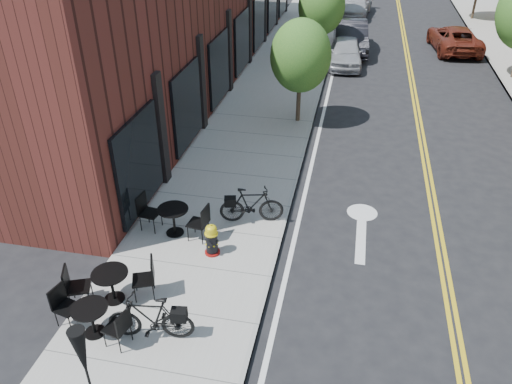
# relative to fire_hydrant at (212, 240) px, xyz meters

# --- Properties ---
(ground) EXTENTS (120.00, 120.00, 0.00)m
(ground) POSITION_rel_fire_hydrant_xyz_m (1.59, -0.56, -0.53)
(ground) COLOR black
(ground) RESTS_ON ground
(sidewalk_near) EXTENTS (4.00, 70.00, 0.12)m
(sidewalk_near) POSITION_rel_fire_hydrant_xyz_m (-0.41, 9.44, -0.47)
(sidewalk_near) COLOR #9E9B93
(sidewalk_near) RESTS_ON ground
(tree_near_a) EXTENTS (2.20, 2.20, 3.81)m
(tree_near_a) POSITION_rel_fire_hydrant_xyz_m (0.99, 8.44, 2.08)
(tree_near_a) COLOR #382B1E
(tree_near_a) RESTS_ON sidewalk_near
(tree_near_b) EXTENTS (2.30, 2.30, 3.98)m
(tree_near_b) POSITION_rel_fire_hydrant_xyz_m (0.99, 16.44, 2.19)
(tree_near_b) COLOR #382B1E
(tree_near_b) RESTS_ON sidewalk_near
(fire_hydrant) EXTENTS (0.43, 0.43, 0.86)m
(fire_hydrant) POSITION_rel_fire_hydrant_xyz_m (0.00, 0.00, 0.00)
(fire_hydrant) COLOR maroon
(fire_hydrant) RESTS_ON sidewalk_near
(bicycle_left) EXTENTS (1.79, 0.73, 1.04)m
(bicycle_left) POSITION_rel_fire_hydrant_xyz_m (-0.44, -2.81, 0.11)
(bicycle_left) COLOR black
(bicycle_left) RESTS_ON sidewalk_near
(bicycle_right) EXTENTS (1.77, 0.86, 1.03)m
(bicycle_right) POSITION_rel_fire_hydrant_xyz_m (0.66, 1.53, 0.11)
(bicycle_right) COLOR black
(bicycle_right) RESTS_ON sidewalk_near
(bistro_set_a) EXTENTS (1.85, 1.10, 0.98)m
(bistro_set_a) POSITION_rel_fire_hydrant_xyz_m (-1.67, -1.98, 0.08)
(bistro_set_a) COLOR black
(bistro_set_a) RESTS_ON sidewalk_near
(bistro_set_b) EXTENTS (1.73, 0.88, 0.91)m
(bistro_set_b) POSITION_rel_fire_hydrant_xyz_m (-1.64, -2.96, 0.05)
(bistro_set_b) COLOR black
(bistro_set_b) RESTS_ON sidewalk_near
(bistro_set_c) EXTENTS (1.88, 0.89, 0.99)m
(bistro_set_c) POSITION_rel_fire_hydrant_xyz_m (-1.18, 0.60, 0.09)
(bistro_set_c) COLOR black
(bistro_set_c) RESTS_ON sidewalk_near
(patio_umbrella) EXTENTS (0.37, 0.37, 2.30)m
(patio_umbrella) POSITION_rel_fire_hydrant_xyz_m (-0.57, -4.83, 1.24)
(patio_umbrella) COLOR black
(patio_umbrella) RESTS_ON sidewalk_near
(parked_car_a) EXTENTS (1.75, 4.00, 1.34)m
(parked_car_a) POSITION_rel_fire_hydrant_xyz_m (2.39, 15.97, 0.14)
(parked_car_a) COLOR #A5A7AD
(parked_car_a) RESTS_ON ground
(parked_car_b) EXTENTS (2.11, 4.98, 1.60)m
(parked_car_b) POSITION_rel_fire_hydrant_xyz_m (2.50, 18.43, 0.27)
(parked_car_b) COLOR black
(parked_car_b) RESTS_ON ground
(parked_car_c) EXTENTS (2.51, 5.22, 1.47)m
(parked_car_c) POSITION_rel_fire_hydrant_xyz_m (2.39, 27.27, 0.21)
(parked_car_c) COLOR #ADAEB2
(parked_car_c) RESTS_ON ground
(parked_car_far) EXTENTS (2.69, 5.00, 1.33)m
(parked_car_far) POSITION_rel_fire_hydrant_xyz_m (8.03, 19.77, 0.14)
(parked_car_far) COLOR maroon
(parked_car_far) RESTS_ON ground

